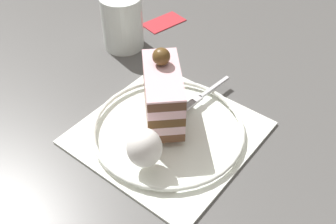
{
  "coord_description": "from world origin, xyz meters",
  "views": [
    {
      "loc": [
        -0.28,
        0.31,
        0.45
      ],
      "look_at": [
        0.01,
        -0.01,
        0.05
      ],
      "focal_mm": 42.59,
      "sensor_mm": 36.0,
      "label": 1
    }
  ],
  "objects_px": {
    "dessert_plate": "(168,130)",
    "fork": "(206,93)",
    "folded_napkin": "(164,22)",
    "cake_slice": "(163,93)",
    "whipped_cream_dollop": "(144,148)",
    "drink_glass_near": "(123,24)"
  },
  "relations": [
    {
      "from": "fork",
      "to": "drink_glass_near",
      "type": "height_order",
      "value": "drink_glass_near"
    },
    {
      "from": "cake_slice",
      "to": "drink_glass_near",
      "type": "relative_size",
      "value": 1.23
    },
    {
      "from": "folded_napkin",
      "to": "dessert_plate",
      "type": "bearing_deg",
      "value": 133.95
    },
    {
      "from": "cake_slice",
      "to": "drink_glass_near",
      "type": "xyz_separation_m",
      "value": [
        0.21,
        -0.11,
        -0.01
      ]
    },
    {
      "from": "dessert_plate",
      "to": "folded_napkin",
      "type": "bearing_deg",
      "value": -46.05
    },
    {
      "from": "whipped_cream_dollop",
      "to": "fork",
      "type": "height_order",
      "value": "whipped_cream_dollop"
    },
    {
      "from": "dessert_plate",
      "to": "fork",
      "type": "distance_m",
      "value": 0.1
    },
    {
      "from": "dessert_plate",
      "to": "folded_napkin",
      "type": "xyz_separation_m",
      "value": [
        0.23,
        -0.24,
        -0.01
      ]
    },
    {
      "from": "fork",
      "to": "whipped_cream_dollop",
      "type": "bearing_deg",
      "value": 99.24
    },
    {
      "from": "cake_slice",
      "to": "drink_glass_near",
      "type": "distance_m",
      "value": 0.23
    },
    {
      "from": "dessert_plate",
      "to": "cake_slice",
      "type": "height_order",
      "value": "cake_slice"
    },
    {
      "from": "fork",
      "to": "drink_glass_near",
      "type": "relative_size",
      "value": 1.06
    },
    {
      "from": "cake_slice",
      "to": "folded_napkin",
      "type": "relative_size",
      "value": 1.45
    },
    {
      "from": "cake_slice",
      "to": "folded_napkin",
      "type": "bearing_deg",
      "value": -47.36
    },
    {
      "from": "whipped_cream_dollop",
      "to": "folded_napkin",
      "type": "xyz_separation_m",
      "value": [
        0.26,
        -0.32,
        -0.05
      ]
    },
    {
      "from": "dessert_plate",
      "to": "drink_glass_near",
      "type": "distance_m",
      "value": 0.27
    },
    {
      "from": "folded_napkin",
      "to": "drink_glass_near",
      "type": "bearing_deg",
      "value": 90.26
    },
    {
      "from": "dessert_plate",
      "to": "whipped_cream_dollop",
      "type": "xyz_separation_m",
      "value": [
        -0.02,
        0.07,
        0.04
      ]
    },
    {
      "from": "cake_slice",
      "to": "fork",
      "type": "xyz_separation_m",
      "value": [
        -0.02,
        -0.08,
        -0.04
      ]
    },
    {
      "from": "dessert_plate",
      "to": "fork",
      "type": "bearing_deg",
      "value": -87.71
    },
    {
      "from": "dessert_plate",
      "to": "fork",
      "type": "relative_size",
      "value": 2.38
    },
    {
      "from": "dessert_plate",
      "to": "whipped_cream_dollop",
      "type": "distance_m",
      "value": 0.09
    }
  ]
}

